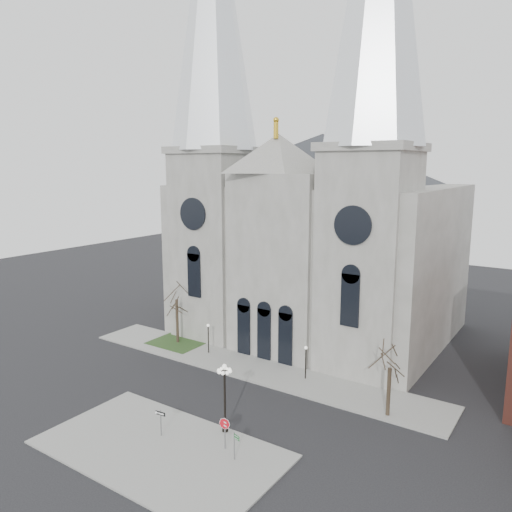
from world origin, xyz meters
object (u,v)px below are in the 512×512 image
Objects in this scene: stop_sign at (225,427)px; street_name_sign at (235,444)px; globe_lamp at (225,389)px; one_way_sign at (161,418)px.

stop_sign reaches higher than street_name_sign.
globe_lamp is at bearing 154.28° from street_name_sign.
stop_sign reaches higher than one_way_sign.
globe_lamp is 4.50m from street_name_sign.
stop_sign is at bearing 8.13° from one_way_sign.
stop_sign is 1.18× the size of street_name_sign.
globe_lamp reaches higher than street_name_sign.
one_way_sign is (-3.64, -3.20, -2.04)m from globe_lamp.
stop_sign is 1.67m from street_name_sign.
globe_lamp is 2.66× the size of one_way_sign.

